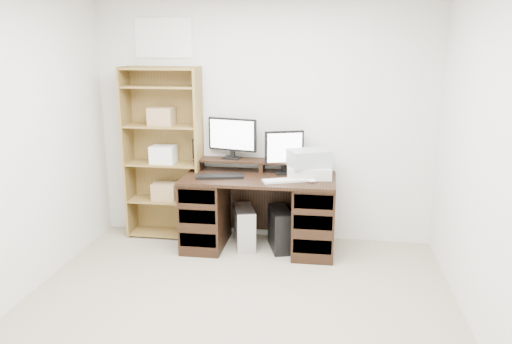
% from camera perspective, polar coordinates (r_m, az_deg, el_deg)
% --- Properties ---
extents(room, '(3.54, 4.04, 2.54)m').
position_cam_1_polar(room, '(3.23, -3.87, 0.67)').
color(room, '#9F947C').
rests_on(room, ground).
extents(desk, '(1.50, 0.70, 0.75)m').
position_cam_1_polar(desk, '(5.03, 0.35, -4.49)').
color(desk, black).
rests_on(desk, ground).
extents(riser_shelf, '(1.40, 0.22, 0.12)m').
position_cam_1_polar(riser_shelf, '(5.10, 0.69, 1.09)').
color(riser_shelf, black).
rests_on(riser_shelf, desk).
extents(monitor_wide, '(0.52, 0.18, 0.42)m').
position_cam_1_polar(monitor_wide, '(5.14, -2.72, 4.12)').
color(monitor_wide, black).
rests_on(monitor_wide, riser_shelf).
extents(monitor_small, '(0.38, 0.20, 0.43)m').
position_cam_1_polar(monitor_small, '(5.01, 3.25, 2.49)').
color(monitor_small, black).
rests_on(monitor_small, desk).
extents(speaker, '(0.09, 0.09, 0.20)m').
position_cam_1_polar(speaker, '(5.20, -6.80, 2.68)').
color(speaker, black).
rests_on(speaker, riser_shelf).
extents(keyboard_black, '(0.48, 0.25, 0.03)m').
position_cam_1_polar(keyboard_black, '(4.89, -4.16, -0.49)').
color(keyboard_black, black).
rests_on(keyboard_black, desk).
extents(keyboard_white, '(0.44, 0.27, 0.02)m').
position_cam_1_polar(keyboard_white, '(4.75, 3.30, -0.96)').
color(keyboard_white, silver).
rests_on(keyboard_white, desk).
extents(mouse, '(0.10, 0.08, 0.04)m').
position_cam_1_polar(mouse, '(4.73, 6.38, -0.99)').
color(mouse, silver).
rests_on(mouse, desk).
extents(printer, '(0.45, 0.36, 0.11)m').
position_cam_1_polar(printer, '(4.92, 6.06, 0.04)').
color(printer, beige).
rests_on(printer, desk).
extents(basket, '(0.46, 0.41, 0.17)m').
position_cam_1_polar(basket, '(4.89, 6.10, 1.58)').
color(basket, '#94999E').
rests_on(basket, printer).
extents(tower_silver, '(0.30, 0.45, 0.41)m').
position_cam_1_polar(tower_silver, '(5.12, -1.36, -6.31)').
color(tower_silver, '#B5B7BC').
rests_on(tower_silver, ground).
extents(tower_black, '(0.29, 0.45, 0.42)m').
position_cam_1_polar(tower_black, '(5.06, 2.76, -6.53)').
color(tower_black, black).
rests_on(tower_black, ground).
extents(bookshelf, '(0.80, 0.30, 1.80)m').
position_cam_1_polar(bookshelf, '(5.32, -10.46, 2.24)').
color(bookshelf, olive).
rests_on(bookshelf, ground).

